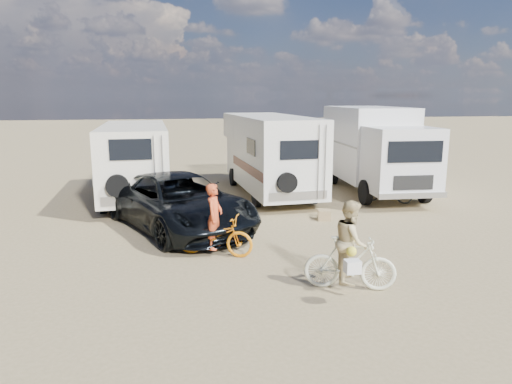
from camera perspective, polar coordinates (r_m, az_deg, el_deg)
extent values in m
plane|color=#968159|center=(11.98, 8.15, -7.27)|extent=(140.00, 140.00, 0.00)
imported|color=black|center=(13.87, -9.36, -1.22)|extent=(4.88, 6.41, 1.62)
imported|color=orange|center=(11.54, -5.07, -5.29)|extent=(2.04, 1.40, 1.02)
imported|color=beige|center=(9.71, 11.41, -8.52)|extent=(1.91, 1.09, 1.11)
imported|color=#C84620|center=(11.46, -5.10, -3.86)|extent=(0.59, 0.70, 1.62)
imported|color=tan|center=(9.62, 11.48, -6.93)|extent=(0.86, 0.98, 1.67)
imported|color=#262826|center=(17.84, 15.84, 0.24)|extent=(1.82, 1.52, 0.94)
cube|color=#2A489B|center=(13.34, -4.19, -4.17)|extent=(0.70, 0.62, 0.46)
cube|color=#92784F|center=(14.97, 8.35, -2.78)|extent=(0.48, 0.48, 0.32)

